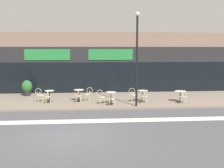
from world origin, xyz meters
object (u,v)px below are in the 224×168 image
object	(u,v)px
cafe_chair_1_near	(78,95)
cafe_chair_3_near	(145,95)
bistro_table_2	(111,95)
lamp_post	(137,53)
planter_pot	(27,87)
cafe_chair_2_side	(101,96)
cafe_chair_1_side	(88,93)
bistro_table_1	(79,93)
cafe_chair_0_near	(48,96)
cafe_chair_4_near	(184,96)
cafe_chair_0_side	(40,94)
cafe_chair_3_side	(133,94)
bistro_table_3	(143,94)
cafe_chair_2_near	(112,98)
bistro_table_4	(180,94)
bistro_table_0	(50,94)

from	to	relation	value
cafe_chair_1_near	cafe_chair_3_near	world-z (taller)	same
bistro_table_2	cafe_chair_3_near	distance (m)	2.14
lamp_post	planter_pot	bearing A→B (deg)	151.14
cafe_chair_2_side	cafe_chair_1_side	bearing A→B (deg)	129.21
bistro_table_1	cafe_chair_0_near	size ratio (longest dim) A/B	0.84
cafe_chair_1_near	cafe_chair_4_near	size ratio (longest dim) A/B	1.00
cafe_chair_0_side	cafe_chair_3_side	size ratio (longest dim) A/B	1.00
cafe_chair_0_side	cafe_chair_1_near	distance (m)	2.58
cafe_chair_1_near	cafe_chair_3_side	bearing A→B (deg)	-87.27
bistro_table_3	cafe_chair_4_near	world-z (taller)	cafe_chair_4_near
cafe_chair_1_side	planter_pot	size ratio (longest dim) A/B	0.78
bistro_table_2	cafe_chair_2_near	size ratio (longest dim) A/B	0.84
bistro_table_1	cafe_chair_3_side	world-z (taller)	cafe_chair_3_side
bistro_table_2	cafe_chair_1_side	distance (m)	1.81
cafe_chair_2_side	cafe_chair_3_near	bearing A→B (deg)	1.79
bistro_table_3	cafe_chair_0_side	bearing A→B (deg)	176.75
cafe_chair_0_side	cafe_chair_1_near	size ratio (longest dim) A/B	1.00
bistro_table_2	cafe_chair_2_side	size ratio (longest dim) A/B	0.84
bistro_table_3	cafe_chair_2_near	distance (m)	2.46
cafe_chair_3_side	lamp_post	bearing A→B (deg)	-88.95
cafe_chair_0_side	cafe_chair_2_side	bearing A→B (deg)	-7.50
cafe_chair_0_near	cafe_chair_0_side	xyz separation A→B (m)	(-0.63, 0.63, 0.00)
cafe_chair_3_side	cafe_chair_4_near	world-z (taller)	same
cafe_chair_0_side	bistro_table_4	bearing A→B (deg)	1.98
bistro_table_2	cafe_chair_0_near	xyz separation A→B (m)	(-3.97, 0.34, -0.02)
cafe_chair_2_near	cafe_chair_4_near	size ratio (longest dim) A/B	1.00
cafe_chair_1_side	cafe_chair_3_near	size ratio (longest dim) A/B	1.00
cafe_chair_2_side	planter_pot	world-z (taller)	planter_pot
bistro_table_0	cafe_chair_3_near	distance (m)	6.19
lamp_post	cafe_chair_1_side	bearing A→B (deg)	147.66
bistro_table_1	bistro_table_4	distance (m)	6.67
cafe_chair_0_near	cafe_chair_4_near	distance (m)	8.55
cafe_chair_0_side	cafe_chair_2_side	world-z (taller)	same
bistro_table_3	planter_pot	size ratio (longest dim) A/B	0.64
planter_pot	bistro_table_1	bearing A→B (deg)	-30.13
cafe_chair_1_near	cafe_chair_3_side	size ratio (longest dim) A/B	1.00
cafe_chair_1_side	cafe_chair_0_side	bearing A→B (deg)	-5.13
cafe_chair_2_near	cafe_chair_0_side	bearing A→B (deg)	76.32
cafe_chair_2_side	lamp_post	xyz separation A→B (m)	(2.10, -0.75, 2.68)
bistro_table_0	bistro_table_2	distance (m)	4.09
cafe_chair_0_side	cafe_chair_2_near	distance (m)	4.86
planter_pot	bistro_table_3	bearing A→B (deg)	-18.87
cafe_chair_3_near	planter_pot	size ratio (longest dim) A/B	0.78
bistro_table_3	cafe_chair_4_near	xyz separation A→B (m)	(2.43, -0.92, -0.01)
bistro_table_2	cafe_chair_0_near	size ratio (longest dim) A/B	0.84
cafe_chair_1_side	cafe_chair_3_near	bearing A→B (deg)	155.05
bistro_table_0	cafe_chair_2_near	size ratio (longest dim) A/B	0.83
bistro_table_1	bistro_table_3	bearing A→B (deg)	-6.76
bistro_table_2	cafe_chair_0_near	world-z (taller)	cafe_chair_0_near
bistro_table_0	planter_pot	bearing A→B (deg)	130.04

